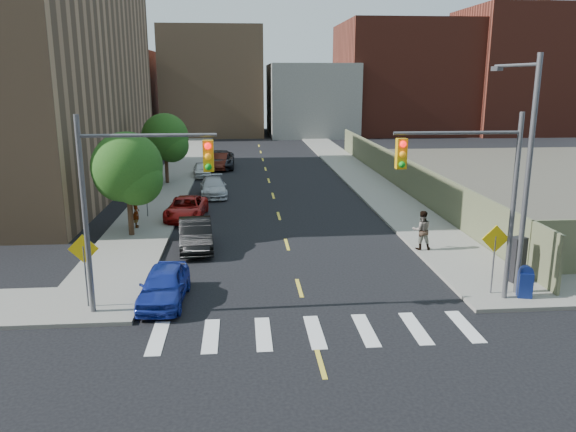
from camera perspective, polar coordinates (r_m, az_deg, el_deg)
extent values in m
plane|color=black|center=(15.40, 4.39, -18.12)|extent=(160.00, 160.00, 0.00)
cube|color=gray|center=(55.25, -10.56, 5.26)|extent=(3.50, 73.00, 0.15)
cube|color=gray|center=(55.87, 5.54, 5.52)|extent=(3.50, 73.00, 0.15)
cube|color=#6A6E4D|center=(43.10, 11.19, 4.42)|extent=(0.12, 44.00, 2.50)
cube|color=#592319|center=(85.23, -18.64, 11.75)|extent=(14.00, 18.00, 12.00)
cube|color=#8C6B4C|center=(84.96, -7.57, 13.34)|extent=(14.00, 16.00, 15.00)
cube|color=gray|center=(83.56, 2.26, 11.73)|extent=(12.00, 16.00, 10.00)
cube|color=#592319|center=(88.26, 11.43, 13.54)|extent=(18.00, 18.00, 16.00)
cube|color=#592319|center=(92.12, 21.70, 13.48)|extent=(14.00, 16.00, 18.00)
cylinder|color=#8C6B4C|center=(94.11, 24.25, 16.30)|extent=(1.80, 1.80, 28.00)
cylinder|color=#59595E|center=(20.15, -19.89, -0.30)|extent=(0.18, 0.18, 7.00)
cylinder|color=#59595E|center=(19.21, -14.04, 7.95)|extent=(4.50, 0.12, 0.12)
cube|color=#E5A50C|center=(19.08, -8.09, 6.07)|extent=(0.35, 0.30, 1.05)
cylinder|color=#59595E|center=(21.73, 21.86, 0.52)|extent=(0.18, 0.18, 7.00)
cylinder|color=#59595E|center=(20.38, 16.85, 8.09)|extent=(4.50, 0.12, 0.12)
cube|color=#E5A50C|center=(19.83, 11.43, 6.23)|extent=(0.35, 0.30, 1.05)
cylinder|color=#59595E|center=(22.30, 23.14, 3.35)|extent=(0.20, 0.20, 9.00)
cylinder|color=#59595E|center=(23.51, 22.16, 14.00)|extent=(0.12, 3.50, 0.12)
cube|color=#59595E|center=(24.95, 20.46, 13.85)|extent=(0.25, 0.60, 0.18)
cylinder|color=#59595E|center=(21.33, -19.83, -5.99)|extent=(0.06, 0.06, 2.40)
cube|color=yellow|center=(21.00, -20.07, -3.16)|extent=(1.06, 0.04, 1.06)
cylinder|color=#59595E|center=(22.63, 20.10, -4.87)|extent=(0.06, 0.06, 2.40)
cube|color=yellow|center=(22.32, 20.33, -2.19)|extent=(1.06, 0.04, 1.06)
cylinder|color=#59595E|center=(34.07, -14.16, 1.70)|extent=(0.06, 0.06, 2.40)
cube|color=yellow|center=(33.86, -14.27, 3.51)|extent=(1.06, 0.04, 1.06)
cylinder|color=#332114|center=(30.23, -15.72, 0.31)|extent=(0.28, 0.28, 2.64)
sphere|color=#1A4112|center=(29.78, -16.02, 4.80)|extent=(3.60, 3.60, 3.60)
sphere|color=#1A4112|center=(29.49, -15.10, 3.59)|extent=(2.64, 2.64, 2.64)
sphere|color=#1A4112|center=(30.31, -16.57, 4.11)|extent=(2.88, 2.88, 2.88)
cylinder|color=#332114|center=(44.78, -12.23, 4.81)|extent=(0.28, 0.28, 2.64)
sphere|color=#1A4112|center=(44.48, -12.39, 7.86)|extent=(3.60, 3.60, 3.60)
sphere|color=#1A4112|center=(44.18, -11.75, 7.07)|extent=(2.64, 2.64, 2.64)
sphere|color=#1A4112|center=(44.97, -12.80, 7.36)|extent=(2.88, 2.88, 2.88)
imported|color=#1C2F9C|center=(21.44, -12.48, -6.85)|extent=(1.78, 4.06, 1.36)
imported|color=black|center=(27.66, -9.37, -1.86)|extent=(1.97, 4.55, 1.46)
imported|color=#A61310|center=(33.67, -10.30, 0.79)|extent=(2.46, 4.77, 1.29)
imported|color=#B5B8BE|center=(39.91, -7.59, 2.93)|extent=(2.17, 4.58, 1.29)
imported|color=silver|center=(47.85, -8.72, 4.68)|extent=(1.79, 3.77, 1.24)
imported|color=#41150D|center=(51.65, -7.00, 5.53)|extent=(1.91, 4.54, 1.46)
imported|color=black|center=(52.31, -6.98, 5.71)|extent=(2.65, 5.71, 1.59)
cube|color=navy|center=(22.86, 22.94, -6.46)|extent=(0.58, 0.49, 0.96)
cylinder|color=navy|center=(22.70, 23.06, -5.27)|extent=(0.53, 0.34, 0.49)
cube|color=black|center=(24.32, 22.24, -4.09)|extent=(0.64, 0.57, 1.85)
imported|color=gray|center=(31.78, -15.18, 0.33)|extent=(0.50, 0.66, 1.63)
imported|color=gray|center=(27.44, 13.43, -1.40)|extent=(0.96, 0.78, 1.88)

